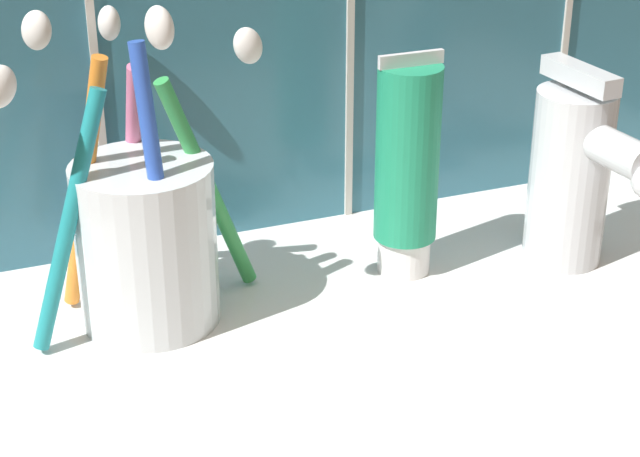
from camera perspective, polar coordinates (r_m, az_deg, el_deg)
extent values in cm
cube|color=white|center=(61.32, 6.64, -7.00)|extent=(67.03, 37.25, 2.00)
cylinder|color=silver|center=(61.51, -9.23, -0.82)|extent=(8.05, 8.05, 9.66)
cylinder|color=green|center=(62.37, -5.98, 2.25)|extent=(6.04, 2.27, 14.05)
ellipsoid|color=white|center=(61.08, -3.87, 9.71)|extent=(2.59, 1.81, 2.65)
cylinder|color=pink|center=(64.68, -9.96, 3.11)|extent=(1.08, 6.18, 14.53)
ellipsoid|color=white|center=(64.92, -11.18, 10.70)|extent=(1.37, 2.39, 2.65)
cylinder|color=orange|center=(61.39, -12.43, 2.20)|extent=(3.86, 3.60, 15.57)
ellipsoid|color=white|center=(59.63, -14.88, 10.18)|extent=(2.46, 2.40, 2.52)
cylinder|color=teal|center=(58.82, -13.24, 0.34)|extent=(5.69, 2.09, 14.37)
cylinder|color=blue|center=(58.11, -8.62, 1.79)|extent=(1.97, 2.94, 16.66)
ellipsoid|color=white|center=(54.16, -8.56, 10.54)|extent=(1.97, 2.29, 2.38)
cylinder|color=white|center=(67.89, 4.49, -1.29)|extent=(3.33, 3.33, 2.42)
cylinder|color=#1E8C60|center=(65.10, 4.69, 3.99)|extent=(3.92, 3.92, 11.04)
cube|color=silver|center=(63.14, 4.89, 8.98)|extent=(4.12, 0.36, 0.80)
cylinder|color=silver|center=(69.13, 13.14, 2.67)|extent=(5.03, 5.03, 11.33)
cylinder|color=silver|center=(65.71, 15.16, 4.20)|extent=(2.82, 6.65, 2.26)
cube|color=silver|center=(66.86, 13.71, 7.93)|extent=(1.92, 6.10, 1.20)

